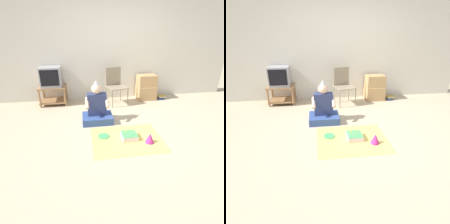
# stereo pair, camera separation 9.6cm
# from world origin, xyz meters

# --- Properties ---
(ground_plane) EXTENTS (16.00, 16.00, 0.00)m
(ground_plane) POSITION_xyz_m (0.00, 0.00, 0.00)
(ground_plane) COLOR tan
(wall_back) EXTENTS (6.40, 0.06, 2.55)m
(wall_back) POSITION_xyz_m (0.00, 2.04, 1.27)
(wall_back) COLOR beige
(wall_back) RESTS_ON ground_plane
(tv_stand) EXTENTS (0.64, 0.49, 0.45)m
(tv_stand) POSITION_xyz_m (-1.53, 1.77, 0.27)
(tv_stand) COLOR #997047
(tv_stand) RESTS_ON ground_plane
(tv) EXTENTS (0.47, 0.46, 0.46)m
(tv) POSITION_xyz_m (-1.53, 1.77, 0.68)
(tv) COLOR #99999E
(tv) RESTS_ON tv_stand
(folding_chair) EXTENTS (0.55, 0.53, 0.87)m
(folding_chair) POSITION_xyz_m (-0.02, 1.61, 0.50)
(folding_chair) COLOR gray
(folding_chair) RESTS_ON ground_plane
(cardboard_box_stack) EXTENTS (0.48, 0.41, 0.65)m
(cardboard_box_stack) POSITION_xyz_m (0.85, 1.78, 0.31)
(cardboard_box_stack) COLOR tan
(cardboard_box_stack) RESTS_ON ground_plane
(book_pile) EXTENTS (0.19, 0.14, 0.11)m
(book_pile) POSITION_xyz_m (1.26, 1.67, 0.06)
(book_pile) COLOR #284793
(book_pile) RESTS_ON ground_plane
(person_seated) EXTENTS (0.59, 0.45, 0.83)m
(person_seated) POSITION_xyz_m (-0.55, 0.63, 0.25)
(person_seated) COLOR #334C8C
(person_seated) RESTS_ON ground_plane
(party_cloth) EXTENTS (1.16, 0.92, 0.01)m
(party_cloth) POSITION_xyz_m (-0.12, -0.12, 0.00)
(party_cloth) COLOR #EAD666
(party_cloth) RESTS_ON ground_plane
(birthday_cake) EXTENTS (0.25, 0.25, 0.15)m
(birthday_cake) POSITION_xyz_m (-0.08, -0.10, 0.05)
(birthday_cake) COLOR silver
(birthday_cake) RESTS_ON party_cloth
(party_hat_blue) EXTENTS (0.15, 0.15, 0.16)m
(party_hat_blue) POSITION_xyz_m (0.22, -0.27, 0.09)
(party_hat_blue) COLOR #CC338C
(party_hat_blue) RESTS_ON party_cloth
(paper_plate) EXTENTS (0.19, 0.19, 0.01)m
(paper_plate) POSITION_xyz_m (-0.49, 0.02, 0.01)
(paper_plate) COLOR #4CB266
(paper_plate) RESTS_ON party_cloth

